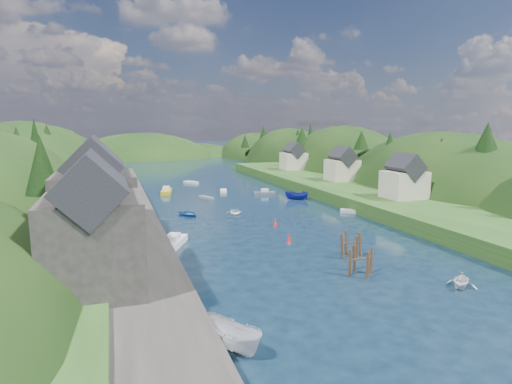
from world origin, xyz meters
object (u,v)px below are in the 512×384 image
object	(u,v)px
channel_buoy_far	(275,222)
piling_cluster_near	(361,264)
channel_buoy_near	(289,238)
piling_cluster_far	(351,247)

from	to	relation	value
channel_buoy_far	piling_cluster_near	bearing A→B (deg)	-88.97
piling_cluster_near	channel_buoy_near	size ratio (longest dim) A/B	3.19
piling_cluster_near	piling_cluster_far	size ratio (longest dim) A/B	0.99
piling_cluster_near	piling_cluster_far	xyz separation A→B (m)	(2.29, 5.71, 0.02)
piling_cluster_near	channel_buoy_near	bearing A→B (deg)	98.55
piling_cluster_near	channel_buoy_far	world-z (taller)	piling_cluster_near
piling_cluster_near	piling_cluster_far	world-z (taller)	piling_cluster_far
channel_buoy_near	piling_cluster_near	bearing A→B (deg)	-81.45
piling_cluster_near	channel_buoy_far	bearing A→B (deg)	91.03
piling_cluster_far	channel_buoy_far	world-z (taller)	piling_cluster_far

